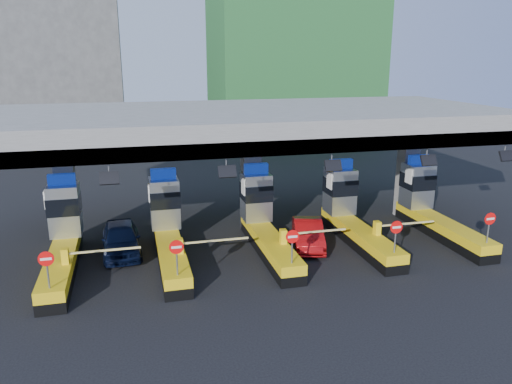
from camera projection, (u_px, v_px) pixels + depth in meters
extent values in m
plane|color=black|center=(264.00, 247.00, 26.52)|extent=(120.00, 120.00, 0.00)
cube|color=slate|center=(251.00, 122.00, 27.68)|extent=(28.00, 12.00, 1.50)
cube|color=#4C4C49|center=(281.00, 147.00, 22.45)|extent=(28.00, 0.60, 0.70)
cube|color=slate|center=(66.00, 195.00, 26.23)|extent=(1.00, 1.00, 5.50)
cube|color=slate|center=(251.00, 183.00, 28.60)|extent=(1.00, 1.00, 5.50)
cube|color=slate|center=(407.00, 174.00, 30.97)|extent=(1.00, 1.00, 5.50)
cylinder|color=slate|center=(109.00, 169.00, 20.83)|extent=(0.06, 0.06, 0.50)
cube|color=black|center=(109.00, 178.00, 20.74)|extent=(0.80, 0.38, 0.54)
cylinder|color=slate|center=(226.00, 163.00, 22.02)|extent=(0.06, 0.06, 0.50)
cube|color=black|center=(227.00, 172.00, 21.92)|extent=(0.80, 0.38, 0.54)
cylinder|color=slate|center=(332.00, 157.00, 23.21)|extent=(0.06, 0.06, 0.50)
cube|color=black|center=(333.00, 166.00, 23.11)|extent=(0.80, 0.38, 0.54)
cylinder|color=slate|center=(427.00, 152.00, 24.39)|extent=(0.06, 0.06, 0.50)
cube|color=black|center=(429.00, 160.00, 24.30)|extent=(0.80, 0.38, 0.54)
cylinder|color=slate|center=(505.00, 148.00, 25.46)|extent=(0.06, 0.06, 0.50)
cube|color=black|center=(507.00, 156.00, 25.36)|extent=(0.80, 0.38, 0.54)
cube|color=black|center=(62.00, 269.00, 23.14)|extent=(1.20, 8.00, 0.50)
cube|color=#E5B70C|center=(61.00, 259.00, 23.01)|extent=(1.20, 8.00, 0.50)
cube|color=#9EA3A8|center=(65.00, 210.00, 25.22)|extent=(1.50, 1.50, 2.60)
cube|color=black|center=(64.00, 204.00, 25.13)|extent=(1.56, 1.56, 0.90)
cube|color=#0C2DBF|center=(62.00, 179.00, 24.81)|extent=(1.30, 0.35, 0.55)
cube|color=white|center=(45.00, 199.00, 24.57)|extent=(0.06, 0.70, 0.90)
cylinder|color=slate|center=(48.00, 273.00, 19.41)|extent=(0.07, 0.07, 1.30)
cylinder|color=red|center=(46.00, 259.00, 19.22)|extent=(0.60, 0.04, 0.60)
cube|color=white|center=(46.00, 259.00, 19.20)|extent=(0.42, 0.02, 0.10)
cube|color=#E5B70C|center=(65.00, 256.00, 21.82)|extent=(0.30, 0.35, 0.70)
cube|color=white|center=(104.00, 250.00, 22.18)|extent=(3.20, 0.08, 0.08)
cube|color=black|center=(171.00, 259.00, 24.33)|extent=(1.20, 8.00, 0.50)
cube|color=#E5B70C|center=(171.00, 249.00, 24.20)|extent=(1.20, 8.00, 0.50)
cube|color=#9EA3A8|center=(165.00, 203.00, 26.41)|extent=(1.50, 1.50, 2.60)
cube|color=black|center=(164.00, 197.00, 26.31)|extent=(1.56, 1.56, 0.90)
cube|color=#0C2DBF|center=(163.00, 174.00, 25.99)|extent=(1.30, 0.35, 0.55)
cube|color=white|center=(149.00, 192.00, 25.76)|extent=(0.06, 0.70, 0.90)
cylinder|color=slate|center=(177.00, 260.00, 20.60)|extent=(0.07, 0.07, 1.30)
cylinder|color=red|center=(176.00, 247.00, 20.41)|extent=(0.60, 0.04, 0.60)
cube|color=white|center=(176.00, 247.00, 20.39)|extent=(0.42, 0.02, 0.10)
cube|color=#E5B70C|center=(180.00, 246.00, 23.00)|extent=(0.30, 0.35, 0.70)
cube|color=white|center=(215.00, 241.00, 23.37)|extent=(3.20, 0.08, 0.08)
cube|color=black|center=(269.00, 249.00, 25.52)|extent=(1.20, 8.00, 0.50)
cube|color=#E5B70C|center=(270.00, 240.00, 25.39)|extent=(1.20, 8.00, 0.50)
cube|color=#9EA3A8|center=(256.00, 196.00, 27.60)|extent=(1.50, 1.50, 2.60)
cube|color=black|center=(256.00, 191.00, 27.50)|extent=(1.56, 1.56, 0.90)
cube|color=#0C2DBF|center=(256.00, 169.00, 27.18)|extent=(1.30, 0.35, 0.55)
cube|color=white|center=(243.00, 186.00, 26.94)|extent=(0.06, 0.70, 0.90)
cylinder|color=slate|center=(292.00, 249.00, 21.78)|extent=(0.07, 0.07, 1.30)
cylinder|color=red|center=(292.00, 237.00, 21.60)|extent=(0.60, 0.04, 0.60)
cube|color=white|center=(293.00, 237.00, 21.57)|extent=(0.42, 0.02, 0.10)
cube|color=#E5B70C|center=(283.00, 236.00, 24.19)|extent=(0.30, 0.35, 0.70)
cube|color=white|center=(315.00, 232.00, 24.55)|extent=(3.20, 0.08, 0.08)
cube|color=black|center=(359.00, 241.00, 26.70)|extent=(1.20, 8.00, 0.50)
cube|color=#E5B70C|center=(360.00, 232.00, 26.57)|extent=(1.20, 8.00, 0.50)
cube|color=#9EA3A8|center=(340.00, 191.00, 28.78)|extent=(1.50, 1.50, 2.60)
cube|color=black|center=(340.00, 186.00, 28.69)|extent=(1.56, 1.56, 0.90)
cube|color=#0C2DBF|center=(341.00, 164.00, 28.37)|extent=(1.30, 0.35, 0.55)
cube|color=white|center=(329.00, 181.00, 28.13)|extent=(0.06, 0.70, 0.90)
cylinder|color=slate|center=(395.00, 239.00, 22.97)|extent=(0.07, 0.07, 1.30)
cylinder|color=red|center=(396.00, 227.00, 22.78)|extent=(0.60, 0.04, 0.60)
cube|color=white|center=(397.00, 227.00, 22.76)|extent=(0.42, 0.02, 0.10)
cube|color=#E5B70C|center=(377.00, 228.00, 25.38)|extent=(0.30, 0.35, 0.70)
cube|color=white|center=(406.00, 224.00, 25.74)|extent=(3.20, 0.08, 0.08)
cube|color=black|center=(441.00, 233.00, 27.89)|extent=(1.20, 8.00, 0.50)
cube|color=#E5B70C|center=(442.00, 224.00, 27.76)|extent=(1.20, 8.00, 0.50)
cube|color=#9EA3A8|center=(417.00, 185.00, 29.97)|extent=(1.50, 1.50, 2.60)
cube|color=black|center=(418.00, 181.00, 29.87)|extent=(1.56, 1.56, 0.90)
cube|color=#0C2DBF|center=(419.00, 160.00, 29.55)|extent=(1.30, 0.35, 0.55)
cube|color=white|center=(409.00, 176.00, 29.31)|extent=(0.06, 0.70, 0.90)
cylinder|color=slate|center=(488.00, 230.00, 24.16)|extent=(0.07, 0.07, 1.30)
cylinder|color=red|center=(490.00, 219.00, 23.97)|extent=(0.60, 0.04, 0.60)
cube|color=white|center=(491.00, 219.00, 23.95)|extent=(0.42, 0.02, 0.10)
cube|color=#E5B70C|center=(462.00, 220.00, 26.56)|extent=(0.30, 0.35, 0.70)
cube|color=white|center=(489.00, 216.00, 26.93)|extent=(3.20, 0.08, 0.08)
cube|color=#1E5926|center=(294.00, 17.00, 55.60)|extent=(18.00, 12.00, 28.00)
cube|color=#4C4C49|center=(55.00, 64.00, 54.49)|extent=(14.00, 10.00, 18.00)
imported|color=black|center=(121.00, 239.00, 25.48)|extent=(2.07, 4.73, 1.58)
imported|color=#A40C0E|center=(308.00, 234.00, 26.45)|extent=(2.54, 4.51, 1.41)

